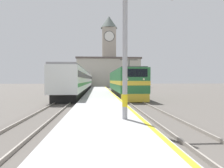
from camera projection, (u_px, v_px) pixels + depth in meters
name	position (u px, v px, depth m)	size (l,w,h in m)	color
ground_plane	(99.00, 94.00, 34.75)	(200.00, 200.00, 0.00)	#514C47
platform	(100.00, 95.00, 29.76)	(4.02, 140.00, 0.35)	#999999
rail_track_near	(124.00, 96.00, 29.98)	(2.84, 140.00, 0.16)	#514C47
rail_track_far	(74.00, 96.00, 29.53)	(2.84, 140.00, 0.16)	#514C47
locomotive_train	(124.00, 83.00, 30.07)	(2.92, 18.49, 4.63)	black
passenger_train	(81.00, 81.00, 42.63)	(2.92, 46.60, 3.85)	black
catenary_mast	(127.00, 46.00, 10.53)	(2.62, 0.26, 7.03)	#9E9EA3
clock_tower	(109.00, 49.00, 74.10)	(5.66, 5.66, 23.92)	#ADA393
station_building	(109.00, 72.00, 68.10)	(19.85, 6.78, 9.17)	#B7B2A3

